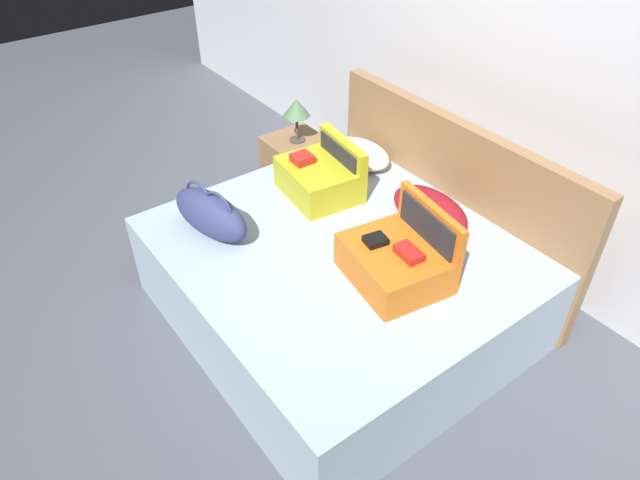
# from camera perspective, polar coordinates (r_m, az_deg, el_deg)

# --- Properties ---
(ground_plane) EXTENTS (12.00, 12.00, 0.00)m
(ground_plane) POSITION_cam_1_polar(r_m,az_deg,el_deg) (3.28, -3.94, -10.45)
(ground_plane) COLOR #4C515B
(back_wall) EXTENTS (8.00, 0.10, 2.60)m
(back_wall) POSITION_cam_1_polar(r_m,az_deg,el_deg) (3.53, 19.05, 17.09)
(back_wall) COLOR silver
(back_wall) RESTS_ON ground
(bed) EXTENTS (1.85, 1.64, 0.53)m
(bed) POSITION_cam_1_polar(r_m,az_deg,el_deg) (3.25, 1.74, -4.23)
(bed) COLOR #99ADBC
(bed) RESTS_ON ground
(headboard) EXTENTS (1.88, 0.08, 0.99)m
(headboard) POSITION_cam_1_polar(r_m,az_deg,el_deg) (3.60, 12.69, 4.18)
(headboard) COLOR olive
(headboard) RESTS_ON ground
(hard_case_large) EXTENTS (0.55, 0.49, 0.38)m
(hard_case_large) POSITION_cam_1_polar(r_m,az_deg,el_deg) (2.84, 7.57, -1.89)
(hard_case_large) COLOR #D16619
(hard_case_large) RESTS_ON bed
(hard_case_medium) EXTENTS (0.50, 0.43, 0.32)m
(hard_case_medium) POSITION_cam_1_polar(r_m,az_deg,el_deg) (3.43, -0.02, 6.32)
(hard_case_medium) COLOR gold
(hard_case_medium) RESTS_ON bed
(duffel_bag) EXTENTS (0.55, 0.31, 0.30)m
(duffel_bag) POSITION_cam_1_polar(r_m,az_deg,el_deg) (3.15, -10.74, 2.54)
(duffel_bag) COLOR navy
(duffel_bag) RESTS_ON bed
(pillow_near_headboard) EXTENTS (0.51, 0.32, 0.17)m
(pillow_near_headboard) POSITION_cam_1_polar(r_m,az_deg,el_deg) (3.26, 10.77, 2.94)
(pillow_near_headboard) COLOR maroon
(pillow_near_headboard) RESTS_ON bed
(pillow_center_head) EXTENTS (0.44, 0.31, 0.15)m
(pillow_center_head) POSITION_cam_1_polar(r_m,az_deg,el_deg) (3.75, 4.10, 8.45)
(pillow_center_head) COLOR white
(pillow_center_head) RESTS_ON bed
(nightstand) EXTENTS (0.44, 0.40, 0.45)m
(nightstand) POSITION_cam_1_polar(r_m,az_deg,el_deg) (4.33, -2.18, 7.15)
(nightstand) COLOR olive
(nightstand) RESTS_ON ground
(table_lamp) EXTENTS (0.19, 0.19, 0.32)m
(table_lamp) POSITION_cam_1_polar(r_m,az_deg,el_deg) (4.10, -2.34, 12.76)
(table_lamp) COLOR #3F3833
(table_lamp) RESTS_ON nightstand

